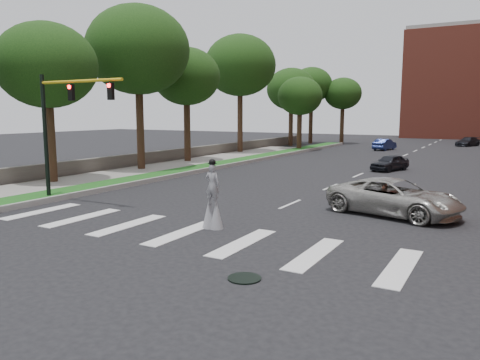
# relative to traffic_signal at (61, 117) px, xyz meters

# --- Properties ---
(ground_plane) EXTENTS (160.00, 160.00, 0.00)m
(ground_plane) POSITION_rel_traffic_signal_xyz_m (9.78, -3.00, -4.15)
(ground_plane) COLOR black
(ground_plane) RESTS_ON ground
(grass_median) EXTENTS (2.00, 60.00, 0.25)m
(grass_median) POSITION_rel_traffic_signal_xyz_m (-1.72, 17.00, -4.03)
(grass_median) COLOR #164E17
(grass_median) RESTS_ON ground
(median_curb) EXTENTS (0.20, 60.00, 0.28)m
(median_curb) POSITION_rel_traffic_signal_xyz_m (-0.67, 17.00, -4.01)
(median_curb) COLOR gray
(median_curb) RESTS_ON ground
(sidewalk_left) EXTENTS (4.00, 60.00, 0.18)m
(sidewalk_left) POSITION_rel_traffic_signal_xyz_m (-4.72, 7.00, -4.06)
(sidewalk_left) COLOR gray
(sidewalk_left) RESTS_ON ground
(stone_wall) EXTENTS (0.50, 56.00, 1.10)m
(stone_wall) POSITION_rel_traffic_signal_xyz_m (-7.22, 19.00, -3.60)
(stone_wall) COLOR #514C45
(stone_wall) RESTS_ON ground
(manhole) EXTENTS (0.90, 0.90, 0.04)m
(manhole) POSITION_rel_traffic_signal_xyz_m (12.78, -5.00, -4.13)
(manhole) COLOR black
(manhole) RESTS_ON ground
(traffic_signal) EXTENTS (5.30, 0.23, 6.20)m
(traffic_signal) POSITION_rel_traffic_signal_xyz_m (0.00, 0.00, 0.00)
(traffic_signal) COLOR black
(traffic_signal) RESTS_ON ground
(stilt_performer) EXTENTS (0.84, 0.54, 2.67)m
(stilt_performer) POSITION_rel_traffic_signal_xyz_m (9.08, -0.80, -3.15)
(stilt_performer) COLOR #322014
(stilt_performer) RESTS_ON ground
(suv_crossing) EXTENTS (6.12, 3.95, 1.57)m
(suv_crossing) POSITION_rel_traffic_signal_xyz_m (14.62, 4.98, -3.37)
(suv_crossing) COLOR #AEACA4
(suv_crossing) RESTS_ON ground
(car_near) EXTENTS (2.60, 3.89, 1.23)m
(car_near) POSITION_rel_traffic_signal_xyz_m (11.14, 20.77, -3.54)
(car_near) COLOR black
(car_near) RESTS_ON ground
(car_mid) EXTENTS (2.07, 4.17, 1.31)m
(car_mid) POSITION_rel_traffic_signal_xyz_m (6.40, 40.52, -3.49)
(car_mid) COLOR navy
(car_mid) RESTS_ON ground
(car_far) EXTENTS (3.18, 4.36, 1.17)m
(car_far) POSITION_rel_traffic_signal_xyz_m (14.45, 52.19, -3.56)
(car_far) COLOR black
(car_far) RESTS_ON ground
(tree_1) EXTENTS (5.96, 5.96, 9.68)m
(tree_1) POSITION_rel_traffic_signal_xyz_m (-5.45, 3.67, 2.95)
(tree_1) COLOR #322014
(tree_1) RESTS_ON ground
(tree_2) EXTENTS (7.57, 7.57, 12.10)m
(tree_2) POSITION_rel_traffic_signal_xyz_m (-5.17, 11.42, 4.70)
(tree_2) COLOR #322014
(tree_2) RESTS_ON ground
(tree_3) EXTENTS (5.78, 5.78, 9.88)m
(tree_3) POSITION_rel_traffic_signal_xyz_m (-5.49, 17.82, 3.22)
(tree_3) COLOR #322014
(tree_3) RESTS_ON ground
(tree_4) EXTENTS (7.55, 7.55, 12.47)m
(tree_4) POSITION_rel_traffic_signal_xyz_m (-6.16, 28.36, 5.08)
(tree_4) COLOR #322014
(tree_4) RESTS_ON ground
(tree_5) EXTENTS (6.38, 6.38, 10.07)m
(tree_5) POSITION_rel_traffic_signal_xyz_m (-5.95, 41.52, 3.17)
(tree_5) COLOR #322014
(tree_5) RESTS_ON ground
(tree_6) EXTENTS (5.13, 5.13, 8.40)m
(tree_6) POSITION_rel_traffic_signal_xyz_m (-2.12, 35.13, 2.02)
(tree_6) COLOR #322014
(tree_6) RESTS_ON ground
(tree_7) EXTENTS (5.12, 5.12, 9.14)m
(tree_7) POSITION_rel_traffic_signal_xyz_m (-1.33, 48.80, 2.75)
(tree_7) COLOR #322014
(tree_7) RESTS_ON ground
(tree_8) EXTENTS (5.75, 5.75, 10.62)m
(tree_8) POSITION_rel_traffic_signal_xyz_m (-5.41, 47.36, 3.97)
(tree_8) COLOR #322014
(tree_8) RESTS_ON ground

